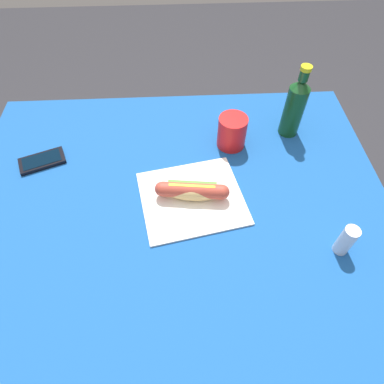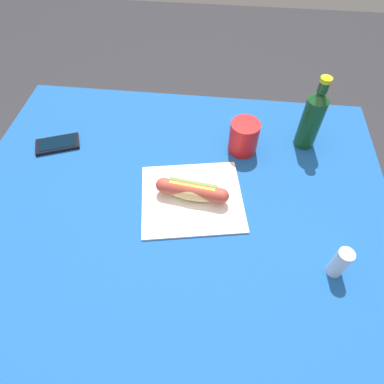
# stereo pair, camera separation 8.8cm
# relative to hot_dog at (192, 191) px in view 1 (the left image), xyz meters

# --- Properties ---
(ground_plane) EXTENTS (6.00, 6.00, 0.00)m
(ground_plane) POSITION_rel_hot_dog_xyz_m (-0.04, -0.02, -0.77)
(ground_plane) COLOR #2D2D33
(ground_plane) RESTS_ON ground
(dining_table) EXTENTS (1.18, 0.96, 0.74)m
(dining_table) POSITION_rel_hot_dog_xyz_m (-0.04, -0.02, -0.16)
(dining_table) COLOR brown
(dining_table) RESTS_ON ground
(paper_wrapper) EXTENTS (0.31, 0.29, 0.01)m
(paper_wrapper) POSITION_rel_hot_dog_xyz_m (-0.00, -0.00, -0.03)
(paper_wrapper) COLOR white
(paper_wrapper) RESTS_ON dining_table
(hot_dog) EXTENTS (0.20, 0.07, 0.05)m
(hot_dog) POSITION_rel_hot_dog_xyz_m (0.00, 0.00, 0.00)
(hot_dog) COLOR #E5BC75
(hot_dog) RESTS_ON paper_wrapper
(cell_phone) EXTENTS (0.15, 0.11, 0.01)m
(cell_phone) POSITION_rel_hot_dog_xyz_m (-0.44, 0.16, -0.03)
(cell_phone) COLOR black
(cell_phone) RESTS_ON dining_table
(soda_bottle) EXTENTS (0.06, 0.06, 0.23)m
(soda_bottle) POSITION_rel_hot_dog_xyz_m (0.32, 0.25, 0.07)
(soda_bottle) COLOR #14471E
(soda_bottle) RESTS_ON dining_table
(drinking_cup) EXTENTS (0.09, 0.09, 0.10)m
(drinking_cup) POSITION_rel_hot_dog_xyz_m (0.13, 0.21, 0.02)
(drinking_cup) COLOR red
(drinking_cup) RESTS_ON dining_table
(salt_shaker) EXTENTS (0.04, 0.04, 0.09)m
(salt_shaker) POSITION_rel_hot_dog_xyz_m (0.35, -0.18, 0.01)
(salt_shaker) COLOR silver
(salt_shaker) RESTS_ON dining_table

